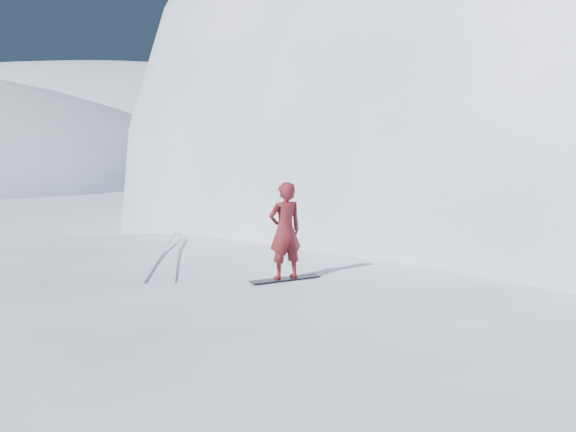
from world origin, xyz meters
name	(u,v)px	position (x,y,z in m)	size (l,w,h in m)	color
near_ridge	(257,383)	(1.00, 3.00, 0.00)	(36.00, 28.00, 4.80)	white
peak_shoulder	(488,246)	(10.00, 20.00, 0.00)	(28.00, 24.00, 18.00)	white
far_ridge_c	(101,160)	(-40.00, 110.00, 0.00)	(140.00, 90.00, 36.00)	white
wind_bumps	(173,398)	(-0.56, 2.12, 0.00)	(16.00, 14.40, 1.00)	white
snowboard	(285,279)	(1.65, 2.22, 2.41)	(1.41, 0.26, 0.02)	black
snowboarder	(285,231)	(1.65, 2.22, 3.35)	(0.67, 0.44, 1.85)	maroon
board_tracks	(170,252)	(-1.22, 4.81, 2.42)	(1.40, 5.96, 0.04)	silver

